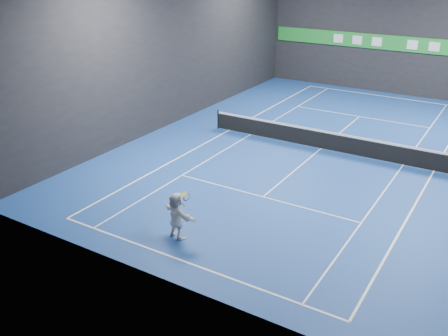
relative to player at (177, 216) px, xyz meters
The scene contains 18 objects.
ground 10.87m from the player, 84.04° to the left, with size 26.00×26.00×0.00m, color navy.
wall_back 24.08m from the player, 87.29° to the left, with size 18.00×0.10×9.00m, color black.
wall_front 4.41m from the player, 63.16° to the right, with size 18.00×0.10×9.00m, color black.
wall_left 13.83m from the player, 126.16° to the left, with size 0.10×26.00×9.00m, color black.
baseline_near 1.80m from the player, 44.69° to the right, with size 10.98×0.08×0.01m, color white.
baseline_far 22.71m from the player, 87.16° to the left, with size 10.98×0.08×0.01m, color white.
sideline_doubles_left 11.66m from the player, 112.05° to the left, with size 0.08×23.78×0.01m, color white.
sideline_doubles_right 12.67m from the player, 58.46° to the left, with size 0.08×23.78×0.01m, color white.
sideline_singles_left 11.22m from the player, 105.48° to the left, with size 0.06×23.78×0.01m, color white.
sideline_singles_right 12.01m from the player, 64.09° to the left, with size 0.06×23.78×0.01m, color white.
service_line_near 4.60m from the player, 75.59° to the left, with size 8.23×0.06×0.01m, color white.
service_line_far 17.24m from the player, 86.25° to the left, with size 8.23×0.06×0.01m, color white.
center_service_line 10.87m from the player, 84.04° to the left, with size 0.06×12.80×0.01m, color white.
player is the anchor object (origin of this frame).
tennis_ball 1.64m from the player, 167.72° to the left, with size 0.06×0.06×0.06m, color #C6F929.
tennis_net 10.84m from the player, 84.04° to the left, with size 12.50×0.10×1.07m.
sponsor_banner 23.88m from the player, 87.28° to the left, with size 17.64×0.11×1.00m.
tennis_racket 0.86m from the player, ahead, with size 0.50×0.35×0.58m.
Camera 1 is at (8.22, -22.87, 9.26)m, focal length 40.00 mm.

